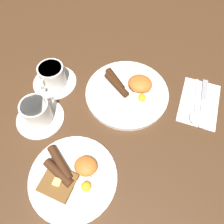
# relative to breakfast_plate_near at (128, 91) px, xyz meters

# --- Properties ---
(ground_plane) EXTENTS (3.00, 3.00, 0.00)m
(ground_plane) POSITION_rel_breakfast_plate_near_xyz_m (0.00, 0.01, -0.01)
(ground_plane) COLOR #4C301C
(breakfast_plate_near) EXTENTS (0.28, 0.28, 0.05)m
(breakfast_plate_near) POSITION_rel_breakfast_plate_near_xyz_m (0.00, 0.00, 0.00)
(breakfast_plate_near) COLOR white
(breakfast_plate_near) RESTS_ON ground_plane
(breakfast_plate_far) EXTENTS (0.24, 0.24, 0.04)m
(breakfast_plate_far) POSITION_rel_breakfast_plate_near_xyz_m (0.07, 0.32, -0.00)
(breakfast_plate_far) COLOR white
(breakfast_plate_far) RESTS_ON ground_plane
(teacup_near) EXTENTS (0.15, 0.15, 0.08)m
(teacup_near) POSITION_rel_breakfast_plate_near_xyz_m (0.26, 0.03, 0.02)
(teacup_near) COLOR white
(teacup_near) RESTS_ON ground_plane
(teacup_far) EXTENTS (0.15, 0.15, 0.08)m
(teacup_far) POSITION_rel_breakfast_plate_near_xyz_m (0.24, 0.17, 0.02)
(teacup_far) COLOR white
(teacup_far) RESTS_ON ground_plane
(napkin) EXTENTS (0.13, 0.19, 0.01)m
(napkin) POSITION_rel_breakfast_plate_near_xyz_m (-0.23, -0.03, -0.01)
(napkin) COLOR white
(napkin) RESTS_ON ground_plane
(knife) EXTENTS (0.02, 0.19, 0.01)m
(knife) POSITION_rel_breakfast_plate_near_xyz_m (-0.24, -0.04, -0.01)
(knife) COLOR silver
(knife) RESTS_ON napkin
(spoon) EXTENTS (0.04, 0.18, 0.01)m
(spoon) POSITION_rel_breakfast_plate_near_xyz_m (-0.22, 0.02, -0.00)
(spoon) COLOR silver
(spoon) RESTS_ON napkin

